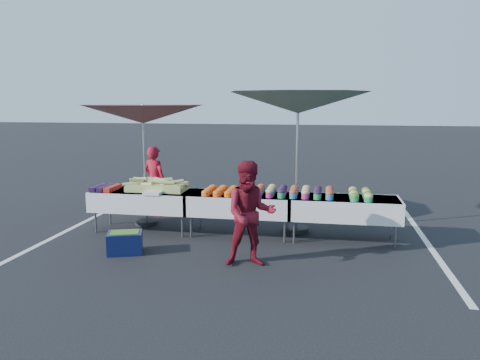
% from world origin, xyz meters
% --- Properties ---
extents(ground, '(80.00, 80.00, 0.00)m').
position_xyz_m(ground, '(0.00, 0.00, 0.00)').
color(ground, black).
extents(stripe_left, '(0.10, 5.00, 0.00)m').
position_xyz_m(stripe_left, '(-3.20, 0.00, 0.00)').
color(stripe_left, silver).
rests_on(stripe_left, ground).
extents(stripe_right, '(0.10, 5.00, 0.00)m').
position_xyz_m(stripe_right, '(3.20, 0.00, 0.00)').
color(stripe_right, silver).
rests_on(stripe_right, ground).
extents(table_left, '(1.86, 0.81, 0.75)m').
position_xyz_m(table_left, '(-1.80, 0.00, 0.58)').
color(table_left, white).
rests_on(table_left, ground).
extents(table_center, '(1.86, 0.81, 0.75)m').
position_xyz_m(table_center, '(0.00, 0.00, 0.58)').
color(table_center, white).
rests_on(table_center, ground).
extents(table_right, '(1.86, 0.81, 0.75)m').
position_xyz_m(table_right, '(1.80, 0.00, 0.58)').
color(table_right, white).
rests_on(table_right, ground).
extents(berry_punnets, '(0.40, 0.54, 0.08)m').
position_xyz_m(berry_punnets, '(-2.51, -0.06, 0.79)').
color(berry_punnets, black).
rests_on(berry_punnets, table_left).
extents(corn_pile, '(1.16, 0.57, 0.26)m').
position_xyz_m(corn_pile, '(-1.55, 0.04, 0.84)').
color(corn_pile, '#ABB95F').
rests_on(corn_pile, table_left).
extents(plastic_bags, '(0.30, 0.25, 0.05)m').
position_xyz_m(plastic_bags, '(-1.50, -0.30, 0.78)').
color(plastic_bags, white).
rests_on(plastic_bags, table_left).
extents(carrot_bowls, '(0.95, 0.69, 0.11)m').
position_xyz_m(carrot_bowls, '(-0.15, -0.01, 0.80)').
color(carrot_bowls, orange).
rests_on(carrot_bowls, table_center).
extents(potato_cups, '(1.34, 0.58, 0.16)m').
position_xyz_m(potato_cups, '(0.95, 0.00, 0.83)').
color(potato_cups, '#246DAA').
rests_on(potato_cups, table_right).
extents(bean_baskets, '(0.36, 0.68, 0.15)m').
position_xyz_m(bean_baskets, '(2.06, -0.01, 0.82)').
color(bean_baskets, '#228B4A').
rests_on(bean_baskets, table_right).
extents(vendor, '(0.62, 0.51, 1.46)m').
position_xyz_m(vendor, '(-2.00, 1.11, 0.73)').
color(vendor, '#AB1328').
rests_on(vendor, ground).
extents(customer, '(0.86, 0.73, 1.53)m').
position_xyz_m(customer, '(0.42, -1.50, 0.77)').
color(customer, maroon).
rests_on(customer, ground).
extents(umbrella_left, '(2.98, 2.98, 2.32)m').
position_xyz_m(umbrella_left, '(-1.92, 0.40, 2.11)').
color(umbrella_left, black).
rests_on(umbrella_left, ground).
extents(umbrella_right, '(2.75, 2.75, 2.56)m').
position_xyz_m(umbrella_right, '(0.97, 0.40, 2.32)').
color(umbrella_right, black).
rests_on(umbrella_right, ground).
extents(storage_bin, '(0.63, 0.54, 0.35)m').
position_xyz_m(storage_bin, '(-1.60, -1.31, 0.18)').
color(storage_bin, '#0D1541').
rests_on(storage_bin, ground).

